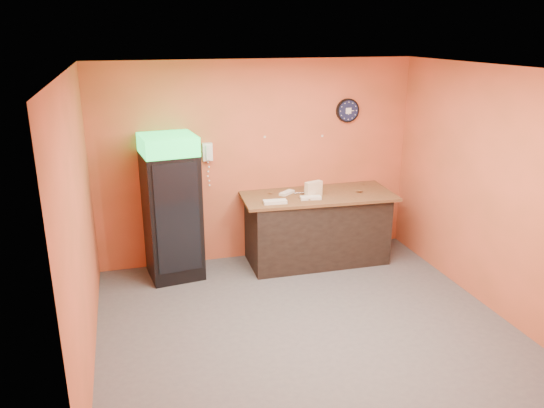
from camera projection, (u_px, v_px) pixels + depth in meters
name	position (u px, v px, depth m)	size (l,w,h in m)	color
floor	(303.00, 322.00, 6.02)	(4.50, 4.50, 0.00)	#47474C
back_wall	(258.00, 162.00, 7.41)	(4.50, 0.02, 2.80)	#DF5F3F
left_wall	(80.00, 225.00, 5.00)	(0.02, 4.00, 2.80)	#DF5F3F
right_wall	(487.00, 188.00, 6.17)	(0.02, 4.00, 2.80)	#DF5F3F
ceiling	(308.00, 68.00, 5.15)	(4.50, 4.00, 0.02)	white
beverage_cooler	(172.00, 210.00, 6.87)	(0.74, 0.75, 1.91)	black
prep_counter	(316.00, 229.00, 7.50)	(1.91, 0.85, 0.96)	black
wall_clock	(348.00, 111.00, 7.52)	(0.34, 0.06, 0.34)	black
wall_phone	(208.00, 152.00, 7.12)	(0.13, 0.11, 0.24)	white
butcher_paper	(317.00, 195.00, 7.35)	(2.10, 0.95, 0.04)	brown
sub_roll_stack	(314.00, 189.00, 7.20)	(0.26, 0.16, 0.21)	beige
wrapped_sandwich_left	(275.00, 202.00, 6.93)	(0.31, 0.12, 0.04)	silver
wrapped_sandwich_mid	(311.00, 198.00, 7.10)	(0.28, 0.11, 0.04)	silver
wrapped_sandwich_right	(287.00, 193.00, 7.33)	(0.25, 0.10, 0.04)	silver
kitchen_tool	(306.00, 191.00, 7.36)	(0.07, 0.07, 0.07)	silver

